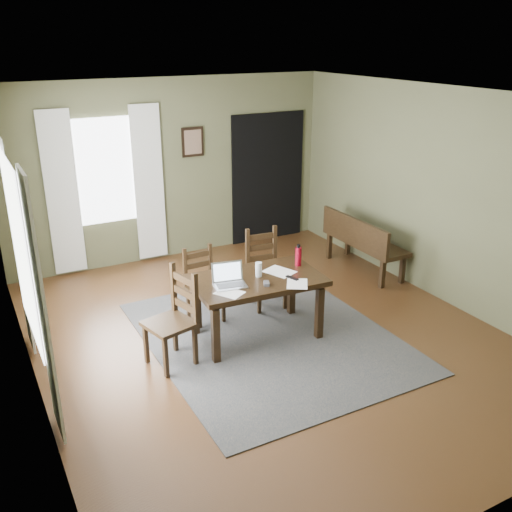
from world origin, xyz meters
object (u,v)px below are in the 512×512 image
chair_end (174,319)px  bench (361,239)px  dining_table (257,285)px  laptop (229,279)px  chair_back_right (265,269)px  water_bottle (298,256)px  chair_back_left (203,285)px

chair_end → bench: bearing=94.3°
dining_table → chair_end: size_ratio=1.45×
chair_end → laptop: 0.74m
chair_back_right → water_bottle: chair_back_right is taller
chair_end → chair_back_left: bearing=125.5°
chair_back_left → bench: size_ratio=0.61×
dining_table → water_bottle: size_ratio=5.80×
chair_back_right → chair_back_left: bearing=-173.6°
chair_end → bench: size_ratio=0.71×
chair_end → water_bottle: 1.67m
dining_table → chair_end: 1.04m
chair_end → chair_back_left: (0.66, 0.78, -0.07)m
water_bottle → bench: bearing=28.7°
chair_back_left → chair_back_right: chair_back_right is taller
chair_end → laptop: (0.67, 0.07, 0.29)m
laptop → water_bottle: water_bottle is taller
chair_back_right → water_bottle: (0.11, -0.59, 0.37)m
chair_back_left → laptop: (0.01, -0.70, 0.35)m
chair_end → dining_table: bearing=81.1°
dining_table → laptop: (-0.35, -0.02, 0.15)m
water_bottle → chair_end: bearing=-173.7°
chair_back_right → laptop: size_ratio=2.54×
chair_back_right → bench: chair_back_right is taller
chair_back_right → bench: size_ratio=0.68×
chair_back_right → laptop: (-0.84, -0.70, 0.31)m
dining_table → laptop: 0.38m
dining_table → chair_back_right: 0.85m
water_bottle → chair_back_right: bearing=100.3°
dining_table → chair_back_left: size_ratio=1.67×
chair_end → chair_back_right: 1.70m
dining_table → chair_back_left: 0.80m
dining_table → laptop: size_ratio=3.85×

